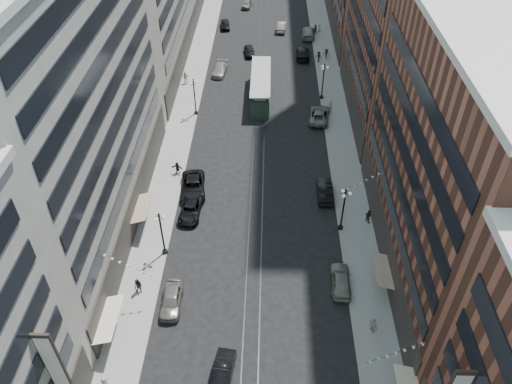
# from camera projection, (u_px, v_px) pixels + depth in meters

# --- Properties ---
(ground) EXTENTS (220.00, 220.00, 0.00)m
(ground) POSITION_uv_depth(u_px,v_px,m) (261.00, 98.00, 75.55)
(ground) COLOR black
(ground) RESTS_ON ground
(sidewalk_west) EXTENTS (4.00, 180.00, 0.15)m
(sidewalk_west) POSITION_uv_depth(u_px,v_px,m) (196.00, 66.00, 83.32)
(sidewalk_west) COLOR gray
(sidewalk_west) RESTS_ON ground
(sidewalk_east) EXTENTS (4.00, 180.00, 0.15)m
(sidewalk_east) POSITION_uv_depth(u_px,v_px,m) (328.00, 68.00, 82.87)
(sidewalk_east) COLOR gray
(sidewalk_east) RESTS_ON ground
(rail_west) EXTENTS (0.12, 180.00, 0.02)m
(rail_west) POSITION_uv_depth(u_px,v_px,m) (258.00, 67.00, 83.16)
(rail_west) COLOR #2D2D33
(rail_west) RESTS_ON ground
(rail_east) EXTENTS (0.12, 180.00, 0.02)m
(rail_east) POSITION_uv_depth(u_px,v_px,m) (266.00, 68.00, 83.13)
(rail_east) COLOR #2D2D33
(rail_east) RESTS_ON ground
(building_west_mid) EXTENTS (8.00, 36.00, 28.00)m
(building_west_mid) POSITION_uv_depth(u_px,v_px,m) (73.00, 109.00, 46.29)
(building_west_mid) COLOR #A6A093
(building_west_mid) RESTS_ON ground
(building_east_mid) EXTENTS (8.00, 30.00, 24.00)m
(building_east_mid) POSITION_uv_depth(u_px,v_px,m) (450.00, 165.00, 43.09)
(building_east_mid) COLOR brown
(building_east_mid) RESTS_ON ground
(lamppost_sw_far) EXTENTS (1.03, 1.14, 5.52)m
(lamppost_sw_far) POSITION_uv_depth(u_px,v_px,m) (162.00, 232.00, 49.41)
(lamppost_sw_far) COLOR black
(lamppost_sw_far) RESTS_ON sidewalk_west
(lamppost_sw_mid) EXTENTS (1.03, 1.14, 5.52)m
(lamppost_sw_mid) POSITION_uv_depth(u_px,v_px,m) (195.00, 96.00, 69.93)
(lamppost_sw_mid) COLOR black
(lamppost_sw_mid) RESTS_ON sidewalk_west
(lamppost_se_far) EXTENTS (1.03, 1.14, 5.52)m
(lamppost_se_far) POSITION_uv_depth(u_px,v_px,m) (343.00, 208.00, 52.08)
(lamppost_se_far) COLOR black
(lamppost_se_far) RESTS_ON sidewalk_east
(lamppost_se_mid) EXTENTS (1.03, 1.14, 5.52)m
(lamppost_se_mid) POSITION_uv_depth(u_px,v_px,m) (323.00, 80.00, 73.35)
(lamppost_se_mid) COLOR black
(lamppost_se_mid) RESTS_ON sidewalk_east
(streetcar) EXTENTS (2.87, 12.97, 3.59)m
(streetcar) POSITION_uv_depth(u_px,v_px,m) (261.00, 87.00, 74.61)
(streetcar) COLOR #24392B
(streetcar) RESTS_ON ground
(car_2) EXTENTS (2.52, 4.98, 1.35)m
(car_2) POSITION_uv_depth(u_px,v_px,m) (191.00, 210.00, 55.43)
(car_2) COLOR black
(car_2) RESTS_ON ground
(car_4) EXTENTS (2.01, 4.68, 1.57)m
(car_4) POSITION_uv_depth(u_px,v_px,m) (341.00, 280.00, 47.74)
(car_4) COLOR slate
(car_4) RESTS_ON ground
(car_5) EXTENTS (2.10, 4.64, 1.48)m
(car_5) POSITION_uv_depth(u_px,v_px,m) (222.00, 374.00, 40.40)
(car_5) COLOR black
(car_5) RESTS_ON ground
(pedestrian_1) EXTENTS (0.91, 0.65, 1.68)m
(pedestrian_1) POSITION_uv_depth(u_px,v_px,m) (105.00, 384.00, 39.52)
(pedestrian_1) COLOR #A19486
(pedestrian_1) RESTS_ON sidewalk_west
(pedestrian_2) EXTENTS (0.96, 0.75, 1.74)m
(pedestrian_2) POSITION_uv_depth(u_px,v_px,m) (138.00, 286.00, 46.90)
(pedestrian_2) COLOR black
(pedestrian_2) RESTS_ON sidewalk_west
(pedestrian_4) EXTENTS (0.87, 1.15, 1.78)m
(pedestrian_4) POSITION_uv_depth(u_px,v_px,m) (373.00, 325.00, 43.61)
(pedestrian_4) COLOR #BDB79D
(pedestrian_4) RESTS_ON sidewalk_east
(car_7) EXTENTS (3.36, 6.13, 1.63)m
(car_7) POSITION_uv_depth(u_px,v_px,m) (193.00, 187.00, 58.34)
(car_7) COLOR black
(car_7) RESTS_ON ground
(car_8) EXTENTS (2.58, 5.18, 1.45)m
(car_8) POSITION_uv_depth(u_px,v_px,m) (220.00, 69.00, 81.06)
(car_8) COLOR gray
(car_8) RESTS_ON ground
(car_9) EXTENTS (2.16, 4.39, 1.44)m
(car_9) POSITION_uv_depth(u_px,v_px,m) (225.00, 24.00, 95.21)
(car_9) COLOR black
(car_9) RESTS_ON ground
(car_10) EXTENTS (1.72, 4.82, 1.58)m
(car_10) POSITION_uv_depth(u_px,v_px,m) (325.00, 191.00, 57.82)
(car_10) COLOR black
(car_10) RESTS_ON ground
(car_11) EXTENTS (3.32, 5.93, 1.57)m
(car_11) POSITION_uv_depth(u_px,v_px,m) (319.00, 115.00, 70.42)
(car_11) COLOR slate
(car_11) RESTS_ON ground
(car_12) EXTENTS (2.41, 5.46, 1.56)m
(car_12) POSITION_uv_depth(u_px,v_px,m) (303.00, 53.00, 85.50)
(car_12) COLOR black
(car_12) RESTS_ON ground
(car_13) EXTENTS (2.18, 4.35, 1.42)m
(car_13) POSITION_uv_depth(u_px,v_px,m) (249.00, 51.00, 86.31)
(car_13) COLOR black
(car_13) RESTS_ON ground
(car_14) EXTENTS (2.04, 4.82, 1.55)m
(car_14) POSITION_uv_depth(u_px,v_px,m) (281.00, 26.00, 94.35)
(car_14) COLOR gray
(car_14) RESTS_ON ground
(pedestrian_5) EXTENTS (1.51, 0.75, 1.56)m
(pedestrian_5) POSITION_uv_depth(u_px,v_px,m) (177.00, 168.00, 60.87)
(pedestrian_5) COLOR black
(pedestrian_5) RESTS_ON sidewalk_west
(pedestrian_6) EXTENTS (1.15, 0.56, 1.93)m
(pedestrian_6) POSITION_uv_depth(u_px,v_px,m) (186.00, 77.00, 78.15)
(pedestrian_6) COLOR beige
(pedestrian_6) RESTS_ON sidewalk_west
(pedestrian_7) EXTENTS (0.83, 0.89, 1.63)m
(pedestrian_7) POSITION_uv_depth(u_px,v_px,m) (368.00, 216.00, 54.33)
(pedestrian_7) COLOR black
(pedestrian_7) RESTS_ON sidewalk_east
(pedestrian_8) EXTENTS (0.81, 0.78, 1.88)m
(pedestrian_8) POSITION_uv_depth(u_px,v_px,m) (330.00, 105.00, 71.81)
(pedestrian_8) COLOR #A59888
(pedestrian_8) RESTS_ON sidewalk_east
(pedestrian_9) EXTENTS (1.12, 0.58, 1.66)m
(pedestrian_9) POSITION_uv_depth(u_px,v_px,m) (326.00, 54.00, 84.94)
(pedestrian_9) COLOR black
(pedestrian_9) RESTS_ON sidewalk_east
(car_extra_0) EXTENTS (2.32, 4.58, 1.50)m
(car_extra_0) POSITION_uv_depth(u_px,v_px,m) (247.00, 4.00, 103.51)
(car_extra_0) COLOR slate
(car_extra_0) RESTS_ON ground
(car_extra_1) EXTENTS (2.73, 5.82, 1.64)m
(car_extra_1) POSITION_uv_depth(u_px,v_px,m) (308.00, 33.00, 92.08)
(car_extra_1) COLOR gray
(car_extra_1) RESTS_ON ground
(car_extra_2) EXTENTS (1.94, 4.58, 1.54)m
(car_extra_2) POSITION_uv_depth(u_px,v_px,m) (171.00, 300.00, 46.00)
(car_extra_2) COLOR #646159
(car_extra_2) RESTS_ON ground
(pedestrian_extra_0) EXTENTS (0.71, 0.96, 1.76)m
(pedestrian_extra_0) POSITION_uv_depth(u_px,v_px,m) (319.00, 27.00, 93.59)
(pedestrian_extra_0) COLOR beige
(pedestrian_extra_0) RESTS_ON sidewalk_east
(pedestrian_extra_1) EXTENTS (0.91, 0.76, 1.65)m
(pedestrian_extra_1) POSITION_uv_depth(u_px,v_px,m) (315.00, 29.00, 92.95)
(pedestrian_extra_1) COLOR black
(pedestrian_extra_1) RESTS_ON sidewalk_east
(pedestrian_extra_2) EXTENTS (1.21, 1.02, 1.76)m
(pedestrian_extra_2) POSITION_uv_depth(u_px,v_px,m) (319.00, 57.00, 83.98)
(pedestrian_extra_2) COLOR black
(pedestrian_extra_2) RESTS_ON sidewalk_east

